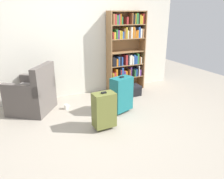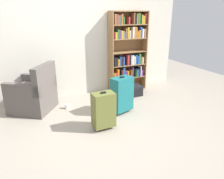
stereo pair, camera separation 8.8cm
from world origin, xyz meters
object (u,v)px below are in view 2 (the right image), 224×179
Objects in this scene: armchair at (34,95)px; bookshelf at (128,49)px; storage_box at (131,91)px; suitcase_teal at (122,94)px; mug at (67,106)px; suitcase_olive at (104,110)px.

bookshelf is at bearing 9.34° from armchair.
suitcase_teal is (-0.57, -0.68, 0.24)m from storage_box.
storage_box is (2.03, -0.08, -0.20)m from armchair.
mug is 1.10m from suitcase_olive.
suitcase_olive is at bearing -128.68° from bookshelf.
bookshelf is 0.97m from storage_box.
mug is at bearing -17.94° from armchair.
bookshelf is 1.84× the size of armchair.
bookshelf is 3.67× the size of storage_box.
bookshelf is 15.00× the size of mug.
bookshelf reaches higher than suitcase_teal.
suitcase_teal is (0.90, -0.58, 0.31)m from mug.
suitcase_olive is at bearing -135.05° from storage_box.
bookshelf reaches higher than suitcase_olive.
armchair is at bearing 162.06° from mug.
armchair is 1.50m from suitcase_olive.
mug is 0.24× the size of storage_box.
armchair reaches higher than mug.
bookshelf is 2.07m from suitcase_olive.
mug is 0.19× the size of suitcase_olive.
bookshelf is 1.45m from suitcase_teal.
storage_box is (-0.13, -0.44, -0.86)m from bookshelf.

